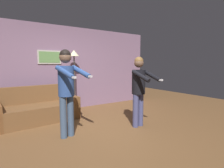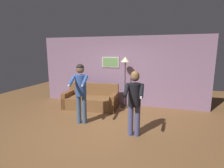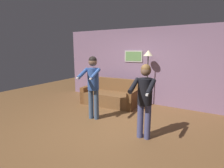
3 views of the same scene
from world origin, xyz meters
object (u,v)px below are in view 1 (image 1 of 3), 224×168
at_px(couch, 38,110).
at_px(person_standing_left, 67,85).
at_px(person_standing_right, 139,85).
at_px(torchiere_lamp, 74,62).

xyz_separation_m(couch, person_standing_left, (0.30, -1.37, 0.76)).
bearing_deg(person_standing_right, person_standing_left, 168.57).
distance_m(couch, person_standing_left, 1.60).
relative_size(couch, person_standing_left, 1.14).
bearing_deg(person_standing_right, couch, 137.78).
bearing_deg(person_standing_left, couch, 102.28).
distance_m(couch, person_standing_right, 2.60).
bearing_deg(person_standing_left, person_standing_right, -11.43).
bearing_deg(person_standing_left, torchiere_lamp, 64.71).
distance_m(torchiere_lamp, person_standing_left, 2.06).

